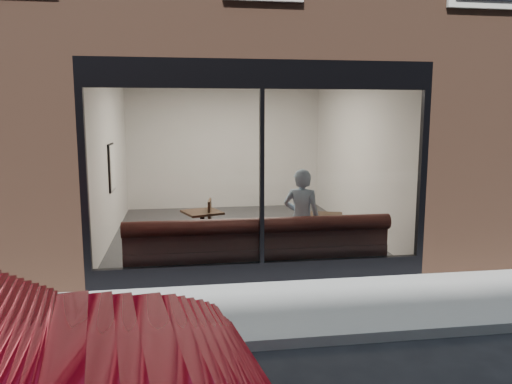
{
  "coord_description": "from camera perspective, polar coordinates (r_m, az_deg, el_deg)",
  "views": [
    {
      "loc": [
        -1.16,
        -4.93,
        2.46
      ],
      "look_at": [
        -0.03,
        2.4,
        1.29
      ],
      "focal_mm": 35.0,
      "sensor_mm": 36.0,
      "label": 1
    }
  ],
  "objects": [
    {
      "name": "storefront_header",
      "position": [
        7.09,
        0.69,
        13.33
      ],
      "size": [
        5.0,
        0.1,
        0.4
      ],
      "primitive_type": "cube",
      "color": "black",
      "rests_on": "host_building_upper"
    },
    {
      "name": "storefront_kick",
      "position": [
        7.44,
        0.65,
        -9.13
      ],
      "size": [
        5.0,
        0.1,
        0.3
      ],
      "primitive_type": "cube",
      "color": "black",
      "rests_on": "ground"
    },
    {
      "name": "cafe_floor",
      "position": [
        10.29,
        -2.04,
        -4.77
      ],
      "size": [
        6.0,
        6.0,
        0.0
      ],
      "primitive_type": "plane",
      "color": "#2D2D30",
      "rests_on": "ground"
    },
    {
      "name": "host_building_pier_left",
      "position": [
        13.21,
        -20.11,
        4.69
      ],
      "size": [
        2.5,
        12.0,
        3.2
      ],
      "primitive_type": "cube",
      "color": "brown",
      "rests_on": "ground"
    },
    {
      "name": "host_building_backfill",
      "position": [
        15.99,
        -4.6,
        5.85
      ],
      "size": [
        5.0,
        6.0,
        3.2
      ],
      "primitive_type": "cube",
      "color": "brown",
      "rests_on": "ground"
    },
    {
      "name": "cafe_chair_right",
      "position": [
        9.7,
        4.23,
        -4.3
      ],
      "size": [
        0.5,
        0.5,
        0.04
      ],
      "primitive_type": "cube",
      "rotation": [
        0.0,
        0.0,
        3.42
      ],
      "color": "black",
      "rests_on": "cafe_floor"
    },
    {
      "name": "kerb_near",
      "position": [
        5.56,
        4.33,
        -16.66
      ],
      "size": [
        40.0,
        0.1,
        0.12
      ],
      "primitive_type": "cube",
      "color": "gray",
      "rests_on": "ground"
    },
    {
      "name": "cafe_ceiling",
      "position": [
        10.02,
        -2.14,
        13.13
      ],
      "size": [
        6.0,
        6.0,
        0.0
      ],
      "primitive_type": "plane",
      "rotation": [
        3.14,
        0.0,
        0.0
      ],
      "color": "white",
      "rests_on": "host_building_upper"
    },
    {
      "name": "person",
      "position": [
        7.99,
        5.23,
        -3.05
      ],
      "size": [
        0.69,
        0.59,
        1.6
      ],
      "primitive_type": "imported",
      "rotation": [
        0.0,
        0.0,
        2.72
      ],
      "color": "#9AB6D1",
      "rests_on": "cafe_floor"
    },
    {
      "name": "cafe_chair_left",
      "position": [
        9.01,
        -6.48,
        -5.36
      ],
      "size": [
        0.5,
        0.5,
        0.04
      ],
      "primitive_type": "cube",
      "rotation": [
        0.0,
        0.0,
        3.02
      ],
      "color": "black",
      "rests_on": "cafe_floor"
    },
    {
      "name": "cafe_table_right",
      "position": [
        8.59,
        8.03,
        -2.68
      ],
      "size": [
        0.68,
        0.68,
        0.03
      ],
      "primitive_type": "cube",
      "rotation": [
        0.0,
        0.0,
        -0.31
      ],
      "color": "black",
      "rests_on": "cafe_floor"
    },
    {
      "name": "cafe_wall_back",
      "position": [
        13.0,
        -3.63,
        5.15
      ],
      "size": [
        5.0,
        0.0,
        5.0
      ],
      "primitive_type": "plane",
      "rotation": [
        1.57,
        0.0,
        0.0
      ],
      "color": "silver",
      "rests_on": "ground"
    },
    {
      "name": "cafe_table_left",
      "position": [
        8.83,
        -6.18,
        -2.33
      ],
      "size": [
        0.77,
        0.77,
        0.04
      ],
      "primitive_type": "cube",
      "rotation": [
        0.0,
        0.0,
        0.35
      ],
      "color": "black",
      "rests_on": "cafe_floor"
    },
    {
      "name": "storefront_glass",
      "position": [
        7.1,
        0.71,
        1.6
      ],
      "size": [
        4.8,
        0.0,
        4.8
      ],
      "primitive_type": "plane",
      "rotation": [
        1.57,
        0.0,
        0.0
      ],
      "color": "white",
      "rests_on": "storefront_kick"
    },
    {
      "name": "wall_poster",
      "position": [
        10.07,
        -16.08,
        2.73
      ],
      "size": [
        0.02,
        0.65,
        0.86
      ],
      "primitive_type": "cube",
      "color": "white",
      "rests_on": "cafe_wall_left"
    },
    {
      "name": "storefront_mullion",
      "position": [
        7.13,
        0.67,
        1.63
      ],
      "size": [
        0.06,
        0.1,
        2.5
      ],
      "primitive_type": "cube",
      "color": "black",
      "rests_on": "storefront_kick"
    },
    {
      "name": "cafe_wall_left",
      "position": [
        10.05,
        -16.36,
        3.69
      ],
      "size": [
        0.0,
        6.0,
        6.0
      ],
      "primitive_type": "plane",
      "rotation": [
        1.57,
        0.0,
        1.57
      ],
      "color": "silver",
      "rests_on": "ground"
    },
    {
      "name": "cafe_wall_right",
      "position": [
        10.61,
        11.43,
        4.13
      ],
      "size": [
        0.0,
        6.0,
        6.0
      ],
      "primitive_type": "plane",
      "rotation": [
        1.57,
        0.0,
        -1.57
      ],
      "color": "silver",
      "rests_on": "ground"
    },
    {
      "name": "banquette",
      "position": [
        7.79,
        0.17,
        -7.7
      ],
      "size": [
        4.0,
        0.55,
        0.45
      ],
      "primitive_type": "cube",
      "color": "#3C1A15",
      "rests_on": "cafe_floor"
    },
    {
      "name": "host_building_pier_right",
      "position": [
        13.85,
        12.08,
        5.2
      ],
      "size": [
        2.5,
        12.0,
        3.2
      ],
      "primitive_type": "cube",
      "color": "brown",
      "rests_on": "ground"
    },
    {
      "name": "ground",
      "position": [
        5.63,
        4.2,
        -16.99
      ],
      "size": [
        120.0,
        120.0,
        0.0
      ],
      "primitive_type": "plane",
      "color": "black",
      "rests_on": "ground"
    },
    {
      "name": "sidewalk_near",
      "position": [
        6.52,
        2.19,
        -13.17
      ],
      "size": [
        40.0,
        2.0,
        0.01
      ],
      "primitive_type": "cube",
      "color": "gray",
      "rests_on": "ground"
    }
  ]
}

